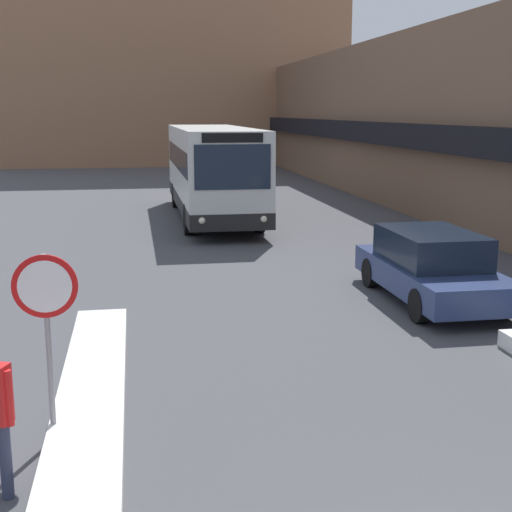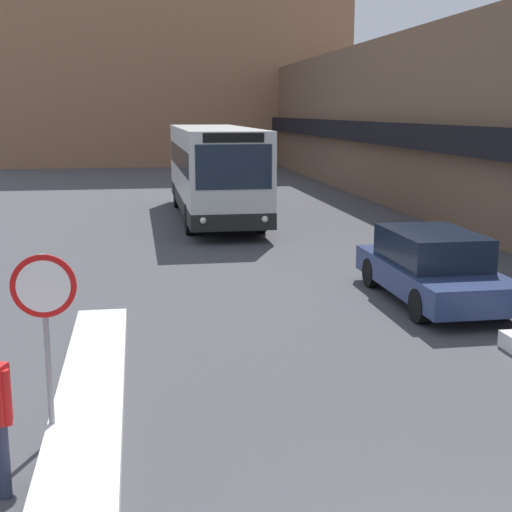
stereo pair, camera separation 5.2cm
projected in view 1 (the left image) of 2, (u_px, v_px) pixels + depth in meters
The scene contains 6 objects.
building_row_right at pixel (450, 122), 29.16m from camera, with size 5.50×60.00×7.03m.
building_backdrop_far at pixel (168, 33), 53.09m from camera, with size 26.00×8.00×19.31m.
snow_bank_left at pixel (86, 438), 8.52m from camera, with size 0.90×10.64×0.22m.
city_bus at pixel (212, 170), 26.36m from camera, with size 2.62×11.17×3.37m.
parked_car_front at pixel (432, 266), 14.98m from camera, with size 1.93×4.62×1.49m.
stop_sign at pixel (46, 308), 8.37m from camera, with size 0.76×0.08×2.33m.
Camera 1 is at (-2.93, -3.88, 3.96)m, focal length 50.00 mm.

